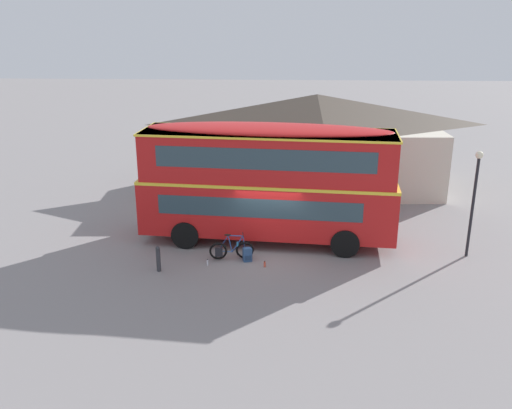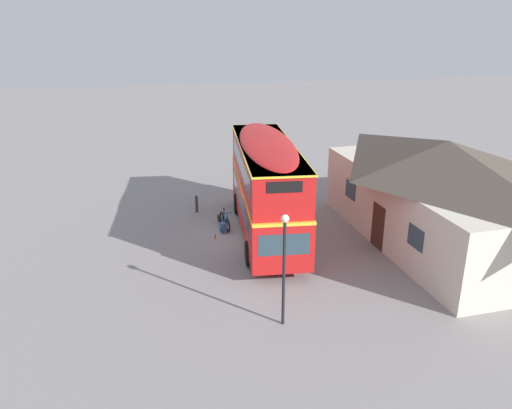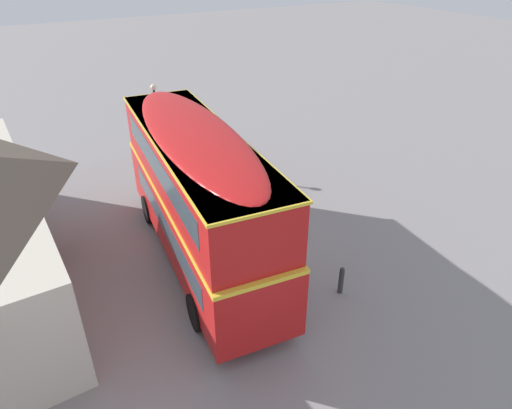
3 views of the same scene
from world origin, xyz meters
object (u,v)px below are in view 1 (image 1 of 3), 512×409
object	(u,v)px
double_decker_bus	(268,179)
water_bottle_red_squeeze	(265,264)
water_bottle_clear_plastic	(207,262)
street_lamp	(475,192)
touring_bicycle	(230,250)
kerb_bollard	(158,258)
backpack_on_ground	(247,254)

from	to	relation	value
double_decker_bus	water_bottle_red_squeeze	distance (m)	3.58
double_decker_bus	water_bottle_clear_plastic	bearing A→B (deg)	-130.83
double_decker_bus	water_bottle_clear_plastic	distance (m)	4.14
double_decker_bus	street_lamp	distance (m)	7.77
double_decker_bus	touring_bicycle	size ratio (longest dim) A/B	6.11
water_bottle_red_squeeze	kerb_bollard	world-z (taller)	kerb_bollard
touring_bicycle	street_lamp	bearing A→B (deg)	4.53
double_decker_bus	kerb_bollard	world-z (taller)	double_decker_bus
kerb_bollard	double_decker_bus	bearing A→B (deg)	38.47
double_decker_bus	water_bottle_clear_plastic	world-z (taller)	double_decker_bus
touring_bicycle	water_bottle_clear_plastic	size ratio (longest dim) A/B	7.06
double_decker_bus	street_lamp	xyz separation A→B (m)	(7.68, -1.18, -0.06)
touring_bicycle	water_bottle_clear_plastic	xyz separation A→B (m)	(-0.79, -0.59, -0.26)
water_bottle_red_squeeze	backpack_on_ground	bearing A→B (deg)	142.92
double_decker_bus	water_bottle_red_squeeze	bearing A→B (deg)	-90.61
water_bottle_clear_plastic	street_lamp	size ratio (longest dim) A/B	0.06
water_bottle_clear_plastic	water_bottle_red_squeeze	xyz separation A→B (m)	(2.12, -0.06, 0.00)
backpack_on_ground	water_bottle_red_squeeze	bearing A→B (deg)	-37.08
kerb_bollard	backpack_on_ground	bearing A→B (deg)	17.85
backpack_on_ground	touring_bicycle	bearing A→B (deg)	168.15
backpack_on_ground	kerb_bollard	bearing A→B (deg)	-162.15
touring_bicycle	street_lamp	size ratio (longest dim) A/B	0.41
double_decker_bus	kerb_bollard	size ratio (longest dim) A/B	10.58
touring_bicycle	backpack_on_ground	bearing A→B (deg)	-11.85
kerb_bollard	water_bottle_red_squeeze	bearing A→B (deg)	7.59
touring_bicycle	kerb_bollard	size ratio (longest dim) A/B	1.73
touring_bicycle	water_bottle_clear_plastic	world-z (taller)	touring_bicycle
backpack_on_ground	water_bottle_red_squeeze	world-z (taller)	backpack_on_ground
water_bottle_clear_plastic	street_lamp	xyz separation A→B (m)	(9.82, 1.30, 2.48)
backpack_on_ground	street_lamp	xyz separation A→B (m)	(8.37, 0.86, 2.29)
backpack_on_ground	water_bottle_red_squeeze	distance (m)	0.85
street_lamp	touring_bicycle	bearing A→B (deg)	-175.47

